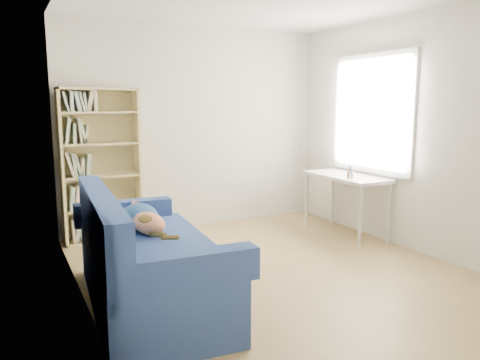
% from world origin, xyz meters
% --- Properties ---
extents(ground, '(4.00, 4.00, 0.00)m').
position_xyz_m(ground, '(0.00, 0.00, 0.00)').
color(ground, olive).
rests_on(ground, ground).
extents(room_shell, '(3.54, 4.04, 2.62)m').
position_xyz_m(room_shell, '(0.10, 0.03, 1.64)').
color(room_shell, silver).
rests_on(room_shell, ground).
extents(sofa, '(1.06, 1.99, 0.95)m').
position_xyz_m(sofa, '(-1.32, -0.17, 0.36)').
color(sofa, navy).
rests_on(sofa, ground).
extents(bookshelf, '(0.90, 0.28, 1.80)m').
position_xyz_m(bookshelf, '(-1.26, 1.84, 0.83)').
color(bookshelf, tan).
rests_on(bookshelf, ground).
extents(desk, '(0.52, 1.14, 0.75)m').
position_xyz_m(desk, '(1.47, 0.73, 0.67)').
color(desk, white).
rests_on(desk, ground).
extents(pen_cup, '(0.08, 0.08, 0.15)m').
position_xyz_m(pen_cup, '(1.34, 0.51, 0.80)').
color(pen_cup, white).
rests_on(pen_cup, desk).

